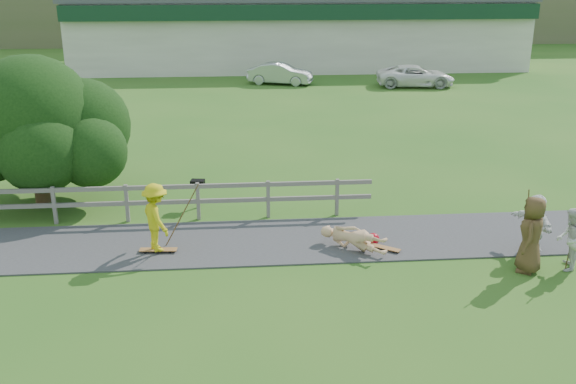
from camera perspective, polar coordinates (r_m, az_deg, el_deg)
name	(u,v)px	position (r m, az deg, el deg)	size (l,w,h in m)	color
ground	(276,266)	(15.60, -1.06, -6.62)	(260.00, 260.00, 0.00)	#2A5F1B
path	(272,241)	(16.95, -1.41, -4.37)	(34.00, 3.00, 0.04)	#323234
fence	(104,198)	(18.72, -16.03, -0.53)	(15.05, 0.10, 1.10)	#67645B
strip_mall	(297,31)	(49.40, 0.84, 14.15)	(32.50, 10.75, 5.10)	beige
skater_rider	(156,221)	(16.27, -11.63, -2.56)	(1.13, 0.65, 1.74)	gold
skater_fallen	(353,238)	(16.39, 5.83, -4.13)	(1.82, 0.44, 0.66)	tan
spectator_a	(570,239)	(16.56, 23.76, -3.88)	(0.74, 0.58, 1.52)	silver
spectator_c	(531,235)	(16.04, 20.82, -3.57)	(0.91, 0.59, 1.86)	brown
spectator_d	(535,224)	(17.21, 21.09, -2.65)	(1.42, 0.45, 1.54)	silver
car_silver	(280,74)	(41.02, -0.70, 10.47)	(1.41, 4.03, 1.33)	#A9ADB1
car_white	(415,76)	(40.92, 11.26, 10.08)	(2.18, 4.73, 1.31)	white
tree	(37,146)	(20.76, -21.45, 3.84)	(5.91, 5.91, 3.56)	black
bbq	(198,194)	(19.41, -7.99, -0.16)	(0.40, 0.31, 0.87)	black
longboard_rider	(158,251)	(16.59, -11.45, -5.19)	(0.94, 0.23, 0.10)	#905C2F
longboard_fallen	(385,249)	(16.58, 8.59, -5.06)	(0.82, 0.20, 0.09)	#905C2F
helmet	(373,239)	(16.89, 7.60, -4.13)	(0.31, 0.31, 0.31)	#B60414
pole_rider	(182,211)	(16.55, -9.45, -1.72)	(0.03, 0.03, 1.92)	brown
pole_spec_left	(527,230)	(16.03, 20.47, -3.20)	(0.03, 0.03, 2.03)	brown
pole_spec_right	(574,231)	(16.54, 24.08, -3.22)	(0.03, 0.03, 1.91)	brown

